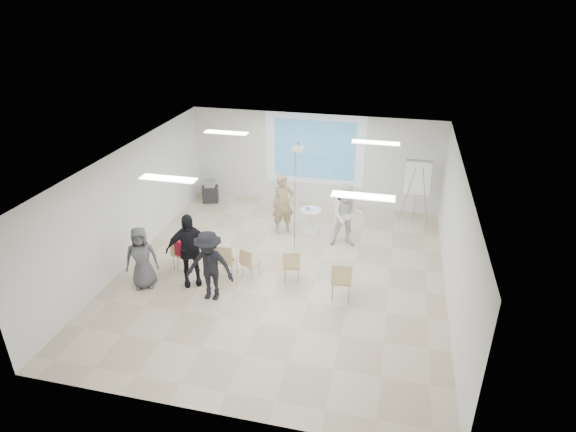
% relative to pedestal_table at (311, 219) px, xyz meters
% --- Properties ---
extents(floor, '(8.00, 9.00, 0.10)m').
position_rel_pedestal_table_xyz_m(floor, '(-0.30, -2.42, -0.46)').
color(floor, beige).
rests_on(floor, ground).
extents(ceiling, '(8.00, 9.00, 0.10)m').
position_rel_pedestal_table_xyz_m(ceiling, '(-0.30, -2.42, 2.64)').
color(ceiling, white).
rests_on(ceiling, wall_back).
extents(wall_back, '(8.00, 0.10, 3.00)m').
position_rel_pedestal_table_xyz_m(wall_back, '(-0.30, 2.13, 1.09)').
color(wall_back, silver).
rests_on(wall_back, floor).
extents(wall_left, '(0.10, 9.00, 3.00)m').
position_rel_pedestal_table_xyz_m(wall_left, '(-4.35, -2.42, 1.09)').
color(wall_left, silver).
rests_on(wall_left, floor).
extents(wall_right, '(0.10, 9.00, 3.00)m').
position_rel_pedestal_table_xyz_m(wall_right, '(3.75, -2.42, 1.09)').
color(wall_right, silver).
rests_on(wall_right, floor).
extents(projection_halo, '(3.20, 0.01, 2.30)m').
position_rel_pedestal_table_xyz_m(projection_halo, '(-0.30, 2.06, 1.44)').
color(projection_halo, silver).
rests_on(projection_halo, wall_back).
extents(projection_image, '(2.60, 0.01, 1.90)m').
position_rel_pedestal_table_xyz_m(projection_image, '(-0.30, 2.05, 1.44)').
color(projection_image, teal).
rests_on(projection_image, wall_back).
extents(pedestal_table, '(0.77, 0.77, 0.74)m').
position_rel_pedestal_table_xyz_m(pedestal_table, '(0.00, 0.00, 0.00)').
color(pedestal_table, white).
rests_on(pedestal_table, floor).
extents(player_left, '(0.87, 0.77, 2.00)m').
position_rel_pedestal_table_xyz_m(player_left, '(-0.79, -0.17, 0.59)').
color(player_left, tan).
rests_on(player_left, floor).
extents(player_right, '(1.10, 0.95, 2.02)m').
position_rel_pedestal_table_xyz_m(player_right, '(1.09, -0.54, 0.60)').
color(player_right, white).
rests_on(player_right, floor).
extents(controller_left, '(0.09, 0.13, 0.04)m').
position_rel_pedestal_table_xyz_m(controller_left, '(-0.61, 0.08, 0.91)').
color(controller_left, white).
rests_on(controller_left, player_left).
extents(controller_right, '(0.07, 0.14, 0.04)m').
position_rel_pedestal_table_xyz_m(controller_right, '(0.91, -0.29, 0.95)').
color(controller_right, silver).
rests_on(controller_right, player_right).
extents(chair_far_left, '(0.44, 0.47, 0.87)m').
position_rel_pedestal_table_xyz_m(chair_far_left, '(-2.84, -2.74, 0.11)').
color(chair_far_left, tan).
rests_on(chair_far_left, floor).
extents(chair_left_mid, '(0.55, 0.57, 0.89)m').
position_rel_pedestal_table_xyz_m(chair_left_mid, '(-2.69, -2.84, 0.12)').
color(chair_left_mid, tan).
rests_on(chair_left_mid, floor).
extents(chair_left_inner, '(0.44, 0.48, 0.94)m').
position_rel_pedestal_table_xyz_m(chair_left_inner, '(-1.56, -2.90, 0.14)').
color(chair_left_inner, tan).
rests_on(chair_left_inner, floor).
extents(chair_center, '(0.50, 0.52, 0.81)m').
position_rel_pedestal_table_xyz_m(chair_center, '(-1.02, -2.77, 0.07)').
color(chair_center, tan).
rests_on(chair_center, floor).
extents(chair_right_inner, '(0.49, 0.51, 0.87)m').
position_rel_pedestal_table_xyz_m(chair_right_inner, '(0.04, -2.70, 0.10)').
color(chair_right_inner, tan).
rests_on(chair_right_inner, floor).
extents(chair_right_far, '(0.50, 0.53, 0.98)m').
position_rel_pedestal_table_xyz_m(chair_right_far, '(1.30, -3.17, 0.17)').
color(chair_right_far, tan).
rests_on(chair_right_far, floor).
extents(red_jacket, '(0.43, 0.24, 0.41)m').
position_rel_pedestal_table_xyz_m(red_jacket, '(-2.66, -2.99, 0.31)').
color(red_jacket, '#A61428').
rests_on(red_jacket, chair_left_mid).
extents(laptop, '(0.35, 0.26, 0.03)m').
position_rel_pedestal_table_xyz_m(laptop, '(-1.56, -2.80, 0.09)').
color(laptop, black).
rests_on(laptop, chair_left_inner).
extents(audience_left, '(1.44, 1.23, 2.12)m').
position_rel_pedestal_table_xyz_m(audience_left, '(-2.31, -3.30, 0.65)').
color(audience_left, black).
rests_on(audience_left, floor).
extents(audience_mid, '(1.28, 0.72, 1.95)m').
position_rel_pedestal_table_xyz_m(audience_mid, '(-1.62, -3.77, 0.56)').
color(audience_mid, black).
rests_on(audience_mid, floor).
extents(audience_outer, '(1.00, 0.84, 1.75)m').
position_rel_pedestal_table_xyz_m(audience_outer, '(-3.36, -3.67, 0.46)').
color(audience_outer, '#545559').
rests_on(audience_outer, floor).
extents(flipchart_easel, '(0.88, 0.66, 2.04)m').
position_rel_pedestal_table_xyz_m(flipchart_easel, '(2.92, 1.22, 1.10)').
color(flipchart_easel, '#93979B').
rests_on(flipchart_easel, floor).
extents(av_cart, '(0.60, 0.53, 0.76)m').
position_rel_pedestal_table_xyz_m(av_cart, '(-3.67, 1.39, -0.06)').
color(av_cart, black).
rests_on(av_cart, floor).
extents(ceiling_projector, '(0.30, 0.25, 3.00)m').
position_rel_pedestal_table_xyz_m(ceiling_projector, '(-0.20, -0.93, 2.28)').
color(ceiling_projector, white).
rests_on(ceiling_projector, ceiling).
extents(fluor_panel_nw, '(1.20, 0.30, 0.02)m').
position_rel_pedestal_table_xyz_m(fluor_panel_nw, '(-2.30, -0.42, 2.56)').
color(fluor_panel_nw, white).
rests_on(fluor_panel_nw, ceiling).
extents(fluor_panel_ne, '(1.20, 0.30, 0.02)m').
position_rel_pedestal_table_xyz_m(fluor_panel_ne, '(1.70, -0.42, 2.56)').
color(fluor_panel_ne, white).
rests_on(fluor_panel_ne, ceiling).
extents(fluor_panel_sw, '(1.20, 0.30, 0.02)m').
position_rel_pedestal_table_xyz_m(fluor_panel_sw, '(-2.30, -3.92, 2.56)').
color(fluor_panel_sw, white).
rests_on(fluor_panel_sw, ceiling).
extents(fluor_panel_se, '(1.20, 0.30, 0.02)m').
position_rel_pedestal_table_xyz_m(fluor_panel_se, '(1.70, -3.92, 2.56)').
color(fluor_panel_se, white).
rests_on(fluor_panel_se, ceiling).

